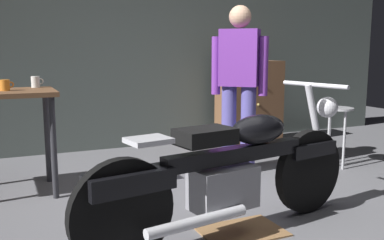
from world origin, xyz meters
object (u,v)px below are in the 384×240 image
(person_standing, at_px, (239,81))
(shop_stool, at_px, (338,121))
(wooden_dresser, at_px, (249,103))
(mug_orange_travel, at_px, (5,85))
(mug_white_ceramic, at_px, (36,82))
(motorcycle, at_px, (232,170))

(person_standing, bearing_deg, shop_stool, -153.82)
(shop_stool, relative_size, wooden_dresser, 0.58)
(shop_stool, distance_m, mug_orange_travel, 3.25)
(person_standing, distance_m, wooden_dresser, 1.43)
(mug_orange_travel, bearing_deg, person_standing, -3.56)
(shop_stool, height_order, mug_white_ceramic, mug_white_ceramic)
(mug_white_ceramic, bearing_deg, wooden_dresser, 15.34)
(motorcycle, distance_m, mug_orange_travel, 2.06)
(motorcycle, relative_size, mug_orange_travel, 19.43)
(wooden_dresser, xyz_separation_m, mug_orange_travel, (-2.97, -0.99, 0.40))
(wooden_dresser, relative_size, mug_orange_travel, 9.85)
(person_standing, xyz_separation_m, wooden_dresser, (0.81, 1.12, -0.38))
(mug_white_ceramic, bearing_deg, mug_orange_travel, -136.67)
(mug_white_ceramic, bearing_deg, person_standing, -11.33)
(motorcycle, height_order, person_standing, person_standing)
(mug_orange_travel, bearing_deg, shop_stool, -7.46)
(shop_stool, xyz_separation_m, mug_white_ceramic, (-2.93, 0.66, 0.45))
(mug_orange_travel, xyz_separation_m, mug_white_ceramic, (0.26, 0.25, 0.00))
(motorcycle, bearing_deg, person_standing, 48.57)
(motorcycle, xyz_separation_m, wooden_dresser, (1.64, 2.48, 0.10))
(motorcycle, xyz_separation_m, person_standing, (0.83, 1.36, 0.48))
(motorcycle, relative_size, mug_white_ceramic, 19.90)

